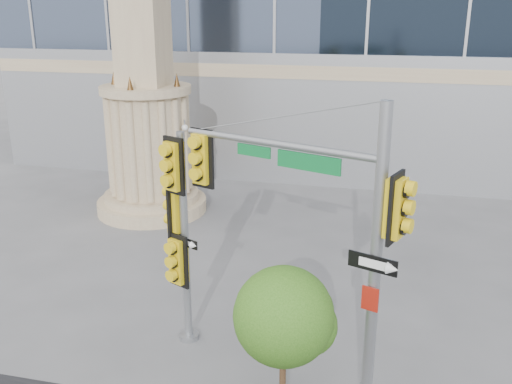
# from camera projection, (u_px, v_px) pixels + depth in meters

# --- Properties ---
(ground) EXTENTS (120.00, 120.00, 0.00)m
(ground) POSITION_uv_depth(u_px,v_px,m) (234.00, 354.00, 13.76)
(ground) COLOR #545456
(ground) RESTS_ON ground
(monument) EXTENTS (4.40, 4.40, 16.60)m
(monument) POSITION_uv_depth(u_px,v_px,m) (145.00, 74.00, 21.69)
(monument) COLOR tan
(monument) RESTS_ON ground
(main_signal_pole) EXTENTS (4.78, 2.13, 6.44)m
(main_signal_pole) POSITION_uv_depth(u_px,v_px,m) (322.00, 219.00, 11.29)
(main_signal_pole) COLOR slate
(main_signal_pole) RESTS_ON ground
(secondary_signal_pole) EXTENTS (0.90, 0.89, 5.32)m
(secondary_signal_pole) POSITION_uv_depth(u_px,v_px,m) (179.00, 224.00, 13.40)
(secondary_signal_pole) COLOR slate
(secondary_signal_pole) RESTS_ON ground
(street_tree) EXTENTS (2.06, 2.01, 3.21)m
(street_tree) POSITION_uv_depth(u_px,v_px,m) (286.00, 320.00, 11.24)
(street_tree) COLOR tan
(street_tree) RESTS_ON ground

